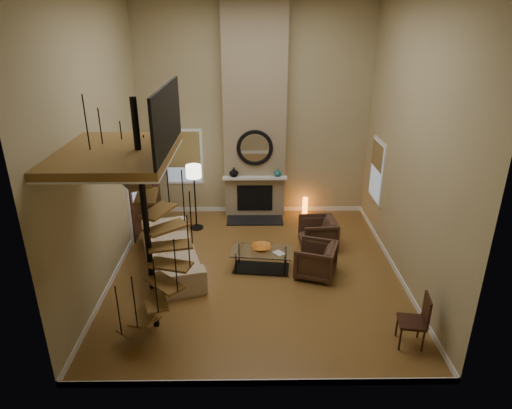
{
  "coord_description": "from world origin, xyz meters",
  "views": [
    {
      "loc": [
        -0.11,
        -8.34,
        5.1
      ],
      "look_at": [
        0.0,
        0.4,
        1.4
      ],
      "focal_mm": 31.48,
      "sensor_mm": 36.0,
      "label": 1
    }
  ],
  "objects_px": {
    "sofa": "(170,249)",
    "accent_lamp": "(305,206)",
    "hutch": "(149,185)",
    "armchair_near": "(321,233)",
    "coffee_table": "(261,258)",
    "armchair_far": "(319,261)",
    "floor_lamp": "(194,177)",
    "side_chair": "(418,318)"
  },
  "relations": [
    {
      "from": "hutch",
      "to": "accent_lamp",
      "type": "relative_size",
      "value": 3.54
    },
    {
      "from": "accent_lamp",
      "to": "armchair_far",
      "type": "bearing_deg",
      "value": -91.16
    },
    {
      "from": "coffee_table",
      "to": "floor_lamp",
      "type": "relative_size",
      "value": 0.8
    },
    {
      "from": "coffee_table",
      "to": "accent_lamp",
      "type": "xyz_separation_m",
      "value": [
        1.27,
        2.88,
        -0.03
      ]
    },
    {
      "from": "armchair_far",
      "to": "coffee_table",
      "type": "bearing_deg",
      "value": -83.69
    },
    {
      "from": "coffee_table",
      "to": "side_chair",
      "type": "bearing_deg",
      "value": -44.37
    },
    {
      "from": "coffee_table",
      "to": "hutch",
      "type": "bearing_deg",
      "value": 136.82
    },
    {
      "from": "sofa",
      "to": "armchair_far",
      "type": "distance_m",
      "value": 3.22
    },
    {
      "from": "hutch",
      "to": "coffee_table",
      "type": "bearing_deg",
      "value": -43.18
    },
    {
      "from": "accent_lamp",
      "to": "floor_lamp",
      "type": "bearing_deg",
      "value": -164.34
    },
    {
      "from": "sofa",
      "to": "armchair_far",
      "type": "relative_size",
      "value": 3.38
    },
    {
      "from": "armchair_near",
      "to": "coffee_table",
      "type": "relative_size",
      "value": 0.61
    },
    {
      "from": "coffee_table",
      "to": "sofa",
      "type": "bearing_deg",
      "value": 174.66
    },
    {
      "from": "hutch",
      "to": "armchair_near",
      "type": "relative_size",
      "value": 2.13
    },
    {
      "from": "hutch",
      "to": "coffee_table",
      "type": "xyz_separation_m",
      "value": [
        2.91,
        -2.73,
        -0.67
      ]
    },
    {
      "from": "armchair_near",
      "to": "accent_lamp",
      "type": "relative_size",
      "value": 1.66
    },
    {
      "from": "floor_lamp",
      "to": "accent_lamp",
      "type": "bearing_deg",
      "value": 15.66
    },
    {
      "from": "floor_lamp",
      "to": "coffee_table",
      "type": "bearing_deg",
      "value": -51.76
    },
    {
      "from": "armchair_near",
      "to": "floor_lamp",
      "type": "xyz_separation_m",
      "value": [
        -3.06,
        1.06,
        1.06
      ]
    },
    {
      "from": "armchair_far",
      "to": "accent_lamp",
      "type": "xyz_separation_m",
      "value": [
        0.06,
        3.15,
        -0.1
      ]
    },
    {
      "from": "hutch",
      "to": "accent_lamp",
      "type": "bearing_deg",
      "value": 2.02
    },
    {
      "from": "armchair_near",
      "to": "floor_lamp",
      "type": "height_order",
      "value": "floor_lamp"
    },
    {
      "from": "coffee_table",
      "to": "accent_lamp",
      "type": "relative_size",
      "value": 2.73
    },
    {
      "from": "hutch",
      "to": "floor_lamp",
      "type": "height_order",
      "value": "hutch"
    },
    {
      "from": "armchair_far",
      "to": "side_chair",
      "type": "distance_m",
      "value": 2.54
    },
    {
      "from": "hutch",
      "to": "coffee_table",
      "type": "relative_size",
      "value": 1.3
    },
    {
      "from": "sofa",
      "to": "side_chair",
      "type": "distance_m",
      "value": 5.2
    },
    {
      "from": "hutch",
      "to": "armchair_near",
      "type": "xyz_separation_m",
      "value": [
        4.34,
        -1.73,
        -0.6
      ]
    },
    {
      "from": "sofa",
      "to": "side_chair",
      "type": "bearing_deg",
      "value": -136.5
    },
    {
      "from": "armchair_far",
      "to": "hutch",
      "type": "bearing_deg",
      "value": -107.25
    },
    {
      "from": "armchair_near",
      "to": "coffee_table",
      "type": "bearing_deg",
      "value": -59.59
    },
    {
      "from": "armchair_near",
      "to": "sofa",
      "type": "bearing_deg",
      "value": -81.11
    },
    {
      "from": "hutch",
      "to": "floor_lamp",
      "type": "distance_m",
      "value": 1.52
    },
    {
      "from": "armchair_far",
      "to": "coffee_table",
      "type": "xyz_separation_m",
      "value": [
        -1.21,
        0.27,
        -0.07
      ]
    },
    {
      "from": "sofa",
      "to": "armchair_far",
      "type": "xyz_separation_m",
      "value": [
        3.19,
        -0.45,
        -0.04
      ]
    },
    {
      "from": "sofa",
      "to": "accent_lamp",
      "type": "xyz_separation_m",
      "value": [
        3.25,
        2.69,
        -0.15
      ]
    },
    {
      "from": "armchair_far",
      "to": "coffee_table",
      "type": "relative_size",
      "value": 0.6
    },
    {
      "from": "sofa",
      "to": "accent_lamp",
      "type": "relative_size",
      "value": 5.49
    },
    {
      "from": "sofa",
      "to": "coffee_table",
      "type": "xyz_separation_m",
      "value": [
        1.98,
        -0.19,
        -0.11
      ]
    },
    {
      "from": "coffee_table",
      "to": "floor_lamp",
      "type": "height_order",
      "value": "floor_lamp"
    },
    {
      "from": "hutch",
      "to": "sofa",
      "type": "height_order",
      "value": "hutch"
    },
    {
      "from": "hutch",
      "to": "armchair_far",
      "type": "relative_size",
      "value": 2.18
    }
  ]
}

